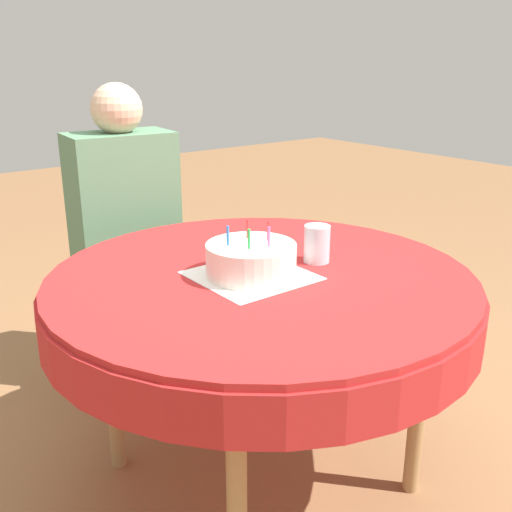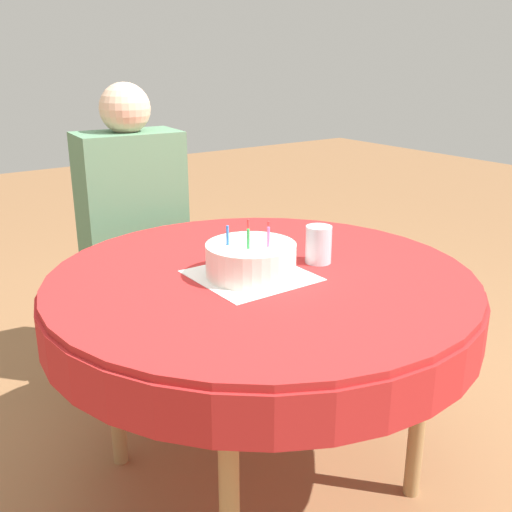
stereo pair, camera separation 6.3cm
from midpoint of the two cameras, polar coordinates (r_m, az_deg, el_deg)
ground_plane at (r=2.12m, az=-0.49°, el=-20.21°), size 12.00×12.00×0.00m
dining_table at (r=1.79m, az=-0.54°, el=-4.15°), size 1.27×1.27×0.72m
chair at (r=2.62m, az=-13.36°, el=-0.02°), size 0.42×0.42×0.95m
person at (r=2.48m, az=-13.07°, el=4.45°), size 0.43×0.36×1.23m
napkin at (r=1.74m, az=-1.52°, el=-1.87°), size 0.31×0.31×0.00m
birthday_cake at (r=1.72m, az=-1.54°, el=-0.35°), size 0.26×0.26×0.15m
drinking_glass at (r=1.84m, az=4.85°, el=1.16°), size 0.08×0.08×0.12m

